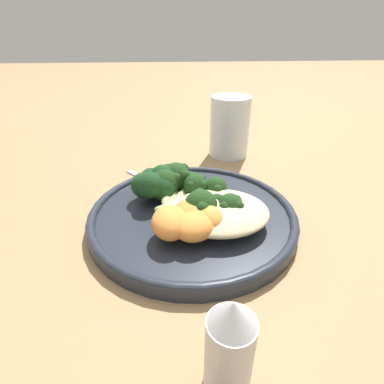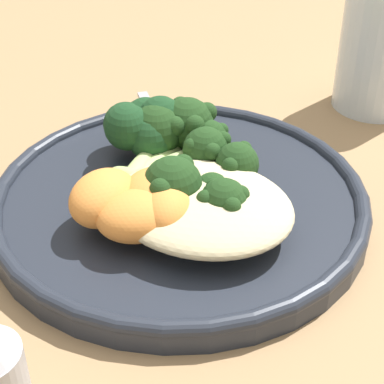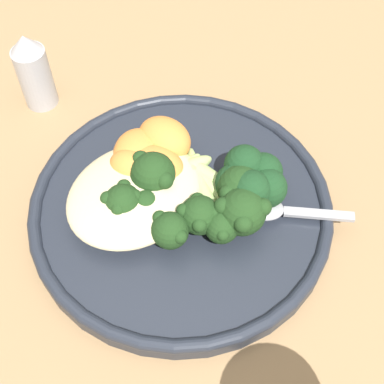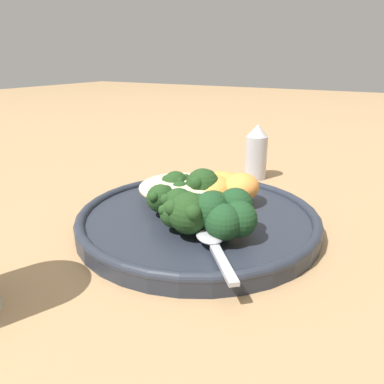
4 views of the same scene
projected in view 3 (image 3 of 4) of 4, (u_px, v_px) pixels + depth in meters
name	position (u px, v px, depth m)	size (l,w,h in m)	color
ground_plane	(168.00, 202.00, 0.51)	(4.00, 4.00, 0.00)	#9E7A51
plate	(182.00, 206.00, 0.50)	(0.28, 0.28, 0.02)	#232833
quinoa_mound	(134.00, 194.00, 0.48)	(0.13, 0.11, 0.02)	beige
broccoli_stalk_0	(158.00, 173.00, 0.48)	(0.08, 0.05, 0.04)	#ADC675
broccoli_stalk_1	(141.00, 193.00, 0.48)	(0.11, 0.03, 0.03)	#ADC675
broccoli_stalk_2	(160.00, 193.00, 0.48)	(0.09, 0.03, 0.03)	#ADC675
broccoli_stalk_3	(176.00, 213.00, 0.46)	(0.09, 0.07, 0.03)	#ADC675
broccoli_stalk_4	(199.00, 207.00, 0.47)	(0.07, 0.09, 0.04)	#ADC675
broccoli_stalk_5	(217.00, 215.00, 0.46)	(0.06, 0.09, 0.03)	#ADC675
broccoli_stalk_6	(237.00, 207.00, 0.46)	(0.04, 0.12, 0.04)	#ADC675
broccoli_stalk_7	(233.00, 184.00, 0.48)	(0.05, 0.11, 0.04)	#ADC675
sweet_potato_chunk_0	(165.00, 138.00, 0.51)	(0.06, 0.04, 0.03)	orange
sweet_potato_chunk_1	(139.00, 152.00, 0.50)	(0.06, 0.05, 0.03)	orange
sweet_potato_chunk_2	(132.00, 168.00, 0.49)	(0.04, 0.04, 0.03)	orange
sweet_potato_chunk_3	(153.00, 167.00, 0.49)	(0.06, 0.05, 0.03)	orange
kale_tuft	(252.00, 179.00, 0.48)	(0.06, 0.07, 0.04)	#193D1E
spoon	(274.00, 209.00, 0.48)	(0.08, 0.09, 0.01)	#A3A3A8
salt_shaker	(33.00, 71.00, 0.56)	(0.04, 0.04, 0.09)	#B2B2B7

